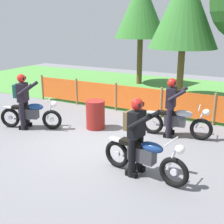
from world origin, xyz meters
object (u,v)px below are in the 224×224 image
(rider_third, at_px, (23,98))
(motorcycle_lead, at_px, (177,122))
(motorcycle_trailing, at_px, (144,156))
(rider_lead, at_px, (171,105))
(motorcycle_third, at_px, (31,114))
(oil_drum, at_px, (95,115))
(rider_trailing, at_px, (136,132))

(rider_third, bearing_deg, motorcycle_lead, -1.53)
(motorcycle_trailing, height_order, rider_lead, rider_lead)
(motorcycle_third, relative_size, rider_lead, 1.11)
(rider_third, height_order, oil_drum, rider_third)
(motorcycle_third, xyz_separation_m, rider_trailing, (3.97, -1.09, 0.50))
(motorcycle_trailing, distance_m, motorcycle_third, 4.34)
(motorcycle_lead, distance_m, rider_third, 4.63)
(rider_trailing, xyz_separation_m, oil_drum, (-2.23, 2.03, -0.51))
(rider_lead, height_order, rider_third, same)
(motorcycle_lead, height_order, rider_trailing, rider_trailing)
(motorcycle_trailing, height_order, oil_drum, motorcycle_trailing)
(motorcycle_lead, xyz_separation_m, rider_lead, (-0.19, -0.03, 0.46))
(motorcycle_lead, bearing_deg, rider_trailing, -101.56)
(rider_trailing, relative_size, rider_third, 1.00)
(oil_drum, bearing_deg, rider_lead, 11.55)
(motorcycle_lead, height_order, motorcycle_third, motorcycle_lead)
(motorcycle_lead, distance_m, motorcycle_trailing, 2.54)
(motorcycle_lead, relative_size, motorcycle_trailing, 0.99)
(motorcycle_lead, xyz_separation_m, rider_third, (-4.36, -1.50, 0.49))
(motorcycle_trailing, xyz_separation_m, motorcycle_third, (-4.19, 1.12, -0.01))
(rider_lead, height_order, rider_trailing, same)
(motorcycle_lead, relative_size, rider_third, 1.18)
(motorcycle_third, distance_m, rider_lead, 4.23)
(rider_lead, xyz_separation_m, oil_drum, (-2.22, -0.45, -0.48))
(motorcycle_lead, relative_size, rider_trailing, 1.18)
(rider_lead, xyz_separation_m, rider_trailing, (0.01, -2.48, 0.03))
(motorcycle_third, distance_m, rider_trailing, 4.15)
(motorcycle_trailing, xyz_separation_m, rider_trailing, (-0.22, 0.03, 0.49))
(motorcycle_third, xyz_separation_m, oil_drum, (1.74, 0.94, -0.01))
(motorcycle_trailing, bearing_deg, rider_lead, 103.89)
(motorcycle_trailing, bearing_deg, rider_trailing, -179.49)
(motorcycle_third, bearing_deg, rider_trailing, -35.82)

